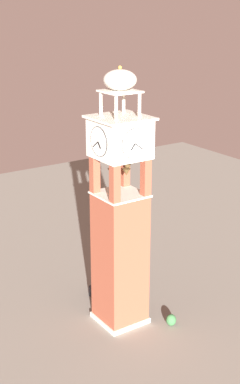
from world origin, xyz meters
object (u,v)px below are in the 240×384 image
object	(u,v)px
lamp_post	(146,259)
park_bench	(97,287)
clock_tower	(120,223)
trash_bin	(92,291)

from	to	relation	value
lamp_post	park_bench	bearing A→B (deg)	-18.48
clock_tower	lamp_post	size ratio (longest dim) A/B	5.42
trash_bin	clock_tower	bearing A→B (deg)	88.63
park_bench	lamp_post	size ratio (longest dim) A/B	0.47
park_bench	lamp_post	bearing A→B (deg)	161.52
lamp_post	trash_bin	world-z (taller)	lamp_post
clock_tower	park_bench	world-z (taller)	clock_tower
clock_tower	lamp_post	bearing A→B (deg)	-146.82
park_bench	lamp_post	distance (m)	4.61
park_bench	lamp_post	xyz separation A→B (m)	(-3.97, 1.33, 1.95)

